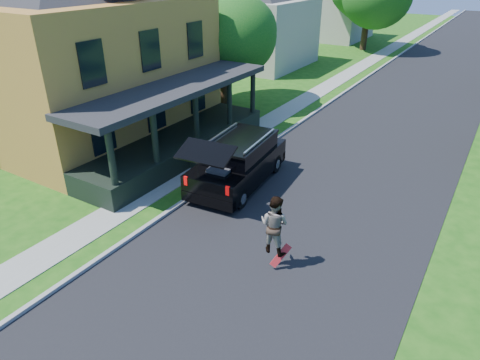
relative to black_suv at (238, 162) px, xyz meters
The scene contains 11 objects.
ground 6.09m from the black_suv, 57.88° to the right, with size 140.00×140.00×0.00m, color #195010.
street 15.27m from the black_suv, 77.88° to the left, with size 8.00×120.00×0.02m, color black.
curb 14.96m from the black_suv, 93.27° to the left, with size 0.15×120.00×0.12m, color gray.
sidewalk 15.12m from the black_suv, 99.15° to the left, with size 1.30×120.00×0.03m, color gray.
front_walk 6.43m from the black_suv, behind, with size 6.50×1.20×0.03m, color gray.
main_house 10.44m from the black_suv, behind, with size 15.56×15.56×10.10m.
neighbor_house_mid 21.77m from the black_suv, 118.59° to the left, with size 12.78×12.78×8.30m.
black_suv is the anchor object (origin of this frame).
skateboarder 4.98m from the black_suv, 46.43° to the right, with size 0.84×0.66×1.71m.
skateboard 5.25m from the black_suv, 44.89° to the right, with size 0.46×0.47×0.68m.
tree_left_mid 11.27m from the black_suv, 126.84° to the left, with size 6.43×6.13×7.37m.
Camera 1 is at (4.57, -7.24, 7.66)m, focal length 32.00 mm.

